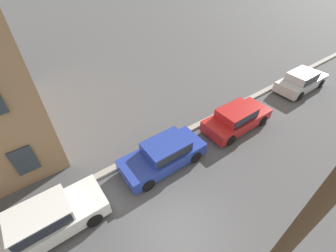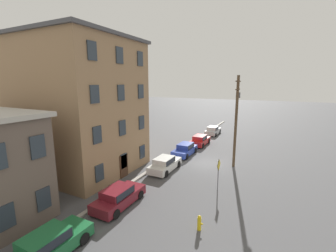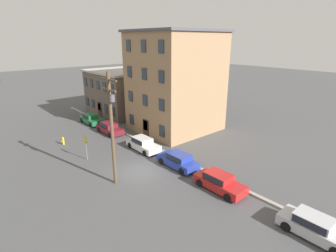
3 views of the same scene
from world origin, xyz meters
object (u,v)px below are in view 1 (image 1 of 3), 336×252
at_px(car_blue, 164,153).
at_px(car_red, 237,117).
at_px(car_white, 46,219).
at_px(utility_pole, 305,223).
at_px(car_silver, 301,80).

bearing_deg(car_blue, car_red, -2.34).
distance_m(car_white, car_blue, 5.69).
distance_m(car_white, utility_pole, 8.81).
xyz_separation_m(car_blue, utility_pole, (-1.33, -6.20, 4.64)).
distance_m(car_red, car_silver, 7.42).
xyz_separation_m(car_white, car_blue, (5.69, 0.12, 0.00)).
height_order(car_white, utility_pole, utility_pole).
distance_m(car_white, car_silver, 18.30).
height_order(car_white, car_red, same).
bearing_deg(car_red, car_white, 179.49).
bearing_deg(utility_pole, car_red, 42.52).
bearing_deg(car_silver, utility_pole, -156.19).
height_order(car_blue, car_silver, same).
bearing_deg(car_white, car_silver, 0.22).
height_order(car_blue, utility_pole, utility_pole).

